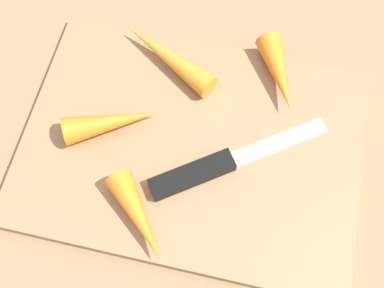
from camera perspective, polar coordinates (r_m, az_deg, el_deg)
name	(u,v)px	position (r m, az deg, el deg)	size (l,w,h in m)	color
ground_plane	(192,148)	(0.53, 0.00, -0.52)	(1.40, 1.40, 0.00)	#8C6D4C
cutting_board	(192,146)	(0.53, 0.00, -0.26)	(0.36, 0.26, 0.01)	#99704C
knife	(204,170)	(0.50, 1.42, -3.07)	(0.17, 0.13, 0.01)	#B7B7BC
carrot_long	(113,121)	(0.52, -9.14, 2.66)	(0.03, 0.03, 0.10)	orange
carrot_shortest	(279,73)	(0.55, 10.06, 8.12)	(0.03, 0.03, 0.09)	orange
carrot_short	(138,217)	(0.48, -6.26, -8.41)	(0.03, 0.03, 0.09)	orange
carrot_longest	(168,57)	(0.56, -2.81, 10.09)	(0.03, 0.03, 0.12)	orange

